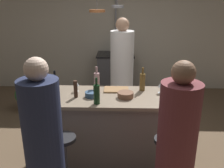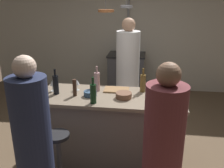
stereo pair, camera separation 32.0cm
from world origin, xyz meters
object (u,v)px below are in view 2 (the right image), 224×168
wine_glass_near_right_guest (52,83)px  wine_bottle_amber (143,83)px  guest_right (162,159)px  potted_plant (35,94)px  wine_bottle_dark (56,84)px  bar_stool_right (158,167)px  wine_bottle_rose (97,81)px  stove_range (126,74)px  wine_glass_by_chef (77,83)px  chef (127,77)px  wine_bottle_white (169,93)px  guest_left (34,148)px  mixing_bowl_wooden (124,95)px  wine_glass_near_left_guest (161,87)px  bar_stool_left (59,158)px  cutting_board (117,90)px  pepper_mill (75,88)px  wine_bottle_red (93,93)px  mixing_bowl_blue (90,93)px

wine_glass_near_right_guest → wine_bottle_amber: bearing=7.3°
guest_right → potted_plant: 3.31m
guest_right → wine_bottle_dark: (-1.27, 0.96, 0.28)m
bar_stool_right → wine_bottle_rose: bearing=135.8°
stove_range → wine_glass_by_chef: bearing=-101.2°
chef → wine_bottle_white: size_ratio=5.29×
stove_range → wine_bottle_white: bearing=-75.1°
guest_left → wine_bottle_white: (1.26, 0.83, 0.28)m
guest_right → mixing_bowl_wooden: (-0.42, 0.94, 0.19)m
guest_left → bar_stool_right: (1.15, 0.38, -0.37)m
guest_right → guest_left: bearing=-180.0°
wine_glass_near_left_guest → chef: bearing=117.4°
bar_stool_left → guest_right: guest_right is taller
guest_left → cutting_board: bearing=62.6°
wine_bottle_rose → mixing_bowl_wooden: bearing=-28.4°
bar_stool_left → wine_bottle_white: 1.42m
bar_stool_right → cutting_board: bearing=123.4°
wine_bottle_amber → wine_glass_near_right_guest: (-1.15, -0.15, -0.01)m
wine_bottle_amber → mixing_bowl_wooden: wine_bottle_amber is taller
chef → pepper_mill: bearing=-117.0°
stove_range → bar_stool_right: 3.13m
potted_plant → wine_bottle_dark: (0.98, -1.42, 0.73)m
stove_range → wine_glass_by_chef: size_ratio=6.10×
bar_stool_right → wine_glass_near_right_guest: 1.63m
wine_bottle_white → wine_glass_near_left_guest: (-0.08, 0.28, -0.03)m
wine_glass_near_left_guest → wine_glass_near_right_guest: 1.38m
guest_left → mixing_bowl_wooden: bearing=52.1°
bar_stool_left → wine_bottle_red: (0.32, 0.37, 0.64)m
wine_glass_near_left_guest → potted_plant: bearing=150.8°
wine_bottle_dark → mixing_bowl_blue: bearing=-1.3°
pepper_mill → wine_bottle_red: size_ratio=0.68×
wine_bottle_red → wine_glass_by_chef: bearing=127.8°
cutting_board → wine_bottle_dark: (-0.74, -0.23, 0.12)m
guest_right → wine_glass_by_chef: guest_right is taller
wine_bottle_white → mixing_bowl_wooden: size_ratio=1.71×
stove_range → pepper_mill: pepper_mill is taller
potted_plant → wine_glass_by_chef: bearing=-46.1°
chef → guest_left: size_ratio=1.09×
wine_bottle_rose → stove_range: bearing=85.2°
stove_range → potted_plant: size_ratio=1.71×
chef → mixing_bowl_blue: (-0.38, -1.09, 0.12)m
wine_bottle_rose → wine_bottle_dark: (-0.49, -0.18, -0.00)m
guest_left → wine_bottle_rose: size_ratio=4.89×
guest_left → pepper_mill: size_ratio=7.70×
wine_bottle_rose → wine_glass_near_left_guest: size_ratio=2.27×
guest_right → wine_glass_near_left_guest: bearing=88.8°
guest_right → wine_glass_near_left_guest: size_ratio=10.95×
wine_bottle_white → cutting_board: bearing=151.0°
guest_left → wine_glass_by_chef: (0.10, 1.13, 0.26)m
bar_stool_right → mixing_bowl_wooden: mixing_bowl_wooden is taller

